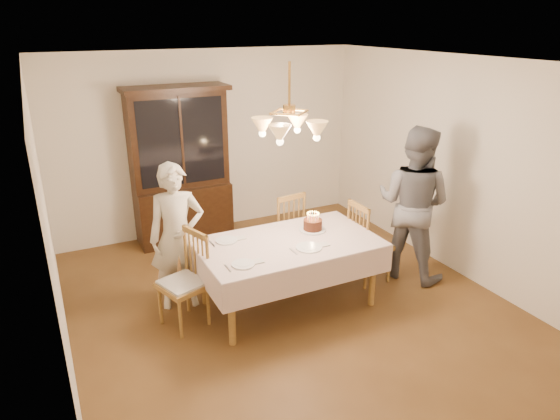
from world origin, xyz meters
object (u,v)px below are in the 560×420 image
china_hutch (180,169)px  elderly_woman (177,237)px  chair_far_side (283,233)px  birthday_cake (313,225)px  dining_table (288,248)px

china_hutch → elderly_woman: bearing=-107.3°
chair_far_side → elderly_woman: 1.52m
china_hutch → chair_far_side: 1.75m
elderly_woman → birthday_cake: bearing=-4.4°
dining_table → elderly_woman: size_ratio=1.18×
elderly_woman → birthday_cake: size_ratio=5.38×
dining_table → elderly_woman: bearing=153.3°
chair_far_side → elderly_woman: (-1.43, -0.35, 0.36)m
china_hutch → birthday_cake: china_hutch is taller
china_hutch → elderly_woman: 1.82m
birthday_cake → china_hutch: bearing=113.2°
dining_table → elderly_woman: (-1.05, 0.53, 0.12)m
dining_table → elderly_woman: elderly_woman is taller
elderly_woman → birthday_cake: 1.49m
china_hutch → birthday_cake: size_ratio=7.20×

